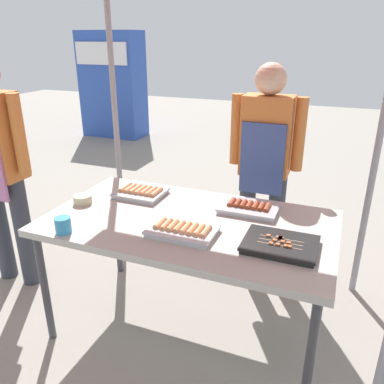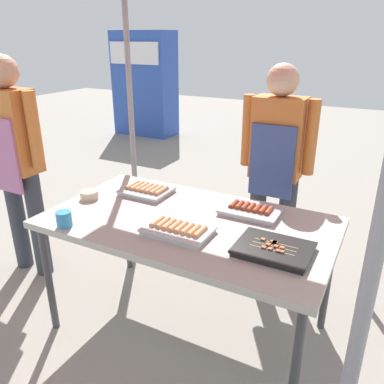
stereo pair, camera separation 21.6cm
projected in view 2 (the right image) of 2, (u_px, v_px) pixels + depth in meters
name	position (u px, v px, depth m)	size (l,w,h in m)	color
ground_plane	(188.00, 326.00, 2.46)	(18.00, 18.00, 0.00)	gray
stall_table	(188.00, 228.00, 2.20)	(1.60, 0.90, 0.75)	#B7B2A8
tray_grilled_sausages	(178.00, 230.00, 2.02)	(0.35, 0.23, 0.05)	silver
tray_meat_skewers	(274.00, 249.00, 1.84)	(0.35, 0.28, 0.04)	black
tray_pork_links	(147.00, 190.00, 2.53)	(0.30, 0.25, 0.05)	#ADADB2
tray_spring_rolls	(251.00, 210.00, 2.25)	(0.34, 0.24, 0.05)	#ADADB2
condiment_bowl	(89.00, 195.00, 2.45)	(0.11, 0.11, 0.05)	#BFB28C
drink_cup_near_edge	(64.00, 219.00, 2.09)	(0.08, 0.08, 0.09)	#338CBF
vendor_woman	(276.00, 159.00, 2.70)	(0.52, 0.23, 1.55)	#333842
customer_nearby	(15.00, 152.00, 2.72)	(0.52, 0.23, 1.61)	#333842
neighbor_stall_right	(145.00, 84.00, 6.99)	(1.08, 0.58, 1.80)	#2D51B2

